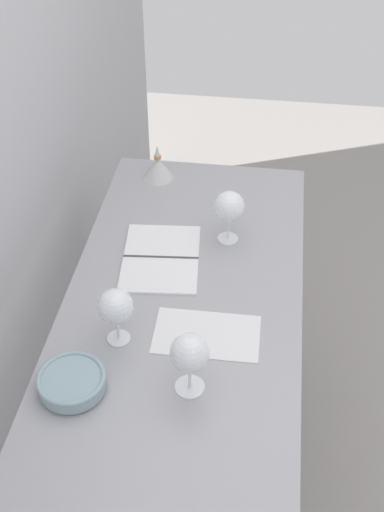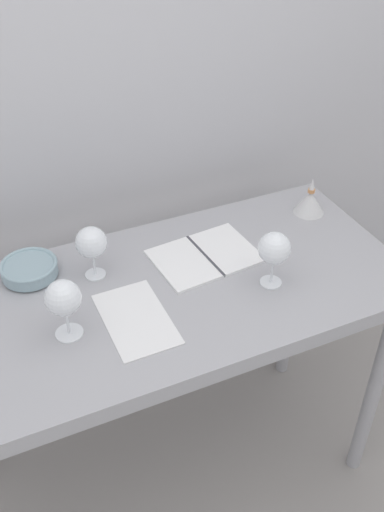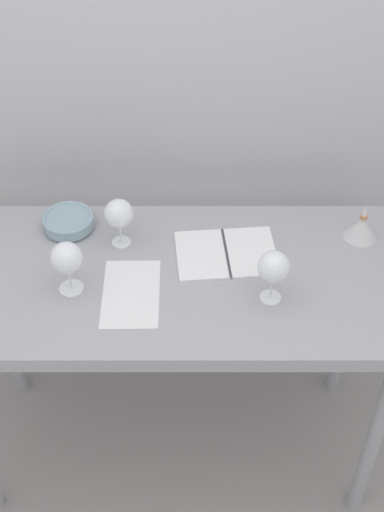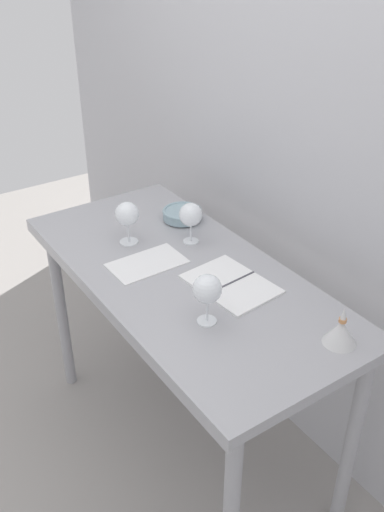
% 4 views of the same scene
% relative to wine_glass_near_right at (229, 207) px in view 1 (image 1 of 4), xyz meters
% --- Properties ---
extents(ground_plane, '(6.00, 6.00, 0.00)m').
position_rel_wine_glass_near_right_xyz_m(ground_plane, '(-0.29, 0.10, -1.02)').
color(ground_plane, gray).
extents(steel_counter, '(1.40, 0.65, 0.90)m').
position_rel_wine_glass_near_right_xyz_m(steel_counter, '(-0.29, 0.10, -0.23)').
color(steel_counter, '#9F9FA4').
rests_on(steel_counter, ground_plane).
extents(wine_glass_near_right, '(0.09, 0.09, 0.17)m').
position_rel_wine_glass_near_right_xyz_m(wine_glass_near_right, '(0.00, 0.00, 0.00)').
color(wine_glass_near_right, white).
rests_on(wine_glass_near_right, steel_counter).
extents(wine_glass_far_left, '(0.09, 0.09, 0.16)m').
position_rel_wine_glass_near_right_xyz_m(wine_glass_far_left, '(-0.45, 0.24, -0.01)').
color(wine_glass_far_left, white).
rests_on(wine_glass_far_left, steel_counter).
extents(wine_glass_near_left, '(0.09, 0.09, 0.17)m').
position_rel_wine_glass_near_right_xyz_m(wine_glass_near_left, '(-0.58, 0.04, -0.00)').
color(wine_glass_near_left, white).
rests_on(wine_glass_near_left, steel_counter).
extents(open_notebook, '(0.32, 0.25, 0.01)m').
position_rel_wine_glass_near_right_xyz_m(open_notebook, '(-0.12, 0.19, -0.12)').
color(open_notebook, white).
rests_on(open_notebook, steel_counter).
extents(tasting_sheet_upper, '(0.17, 0.28, 0.00)m').
position_rel_wine_glass_near_right_xyz_m(tasting_sheet_upper, '(-0.40, 0.02, -0.12)').
color(tasting_sheet_upper, white).
rests_on(tasting_sheet_upper, steel_counter).
extents(tasting_bowl, '(0.16, 0.16, 0.05)m').
position_rel_wine_glass_near_right_xyz_m(tasting_bowl, '(-0.62, 0.31, -0.09)').
color(tasting_bowl, beige).
rests_on(tasting_bowl, steel_counter).
extents(decanter_funnel, '(0.10, 0.10, 0.13)m').
position_rel_wine_glass_near_right_xyz_m(decanter_funnel, '(0.30, 0.27, -0.08)').
color(decanter_funnel, silver).
rests_on(decanter_funnel, steel_counter).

